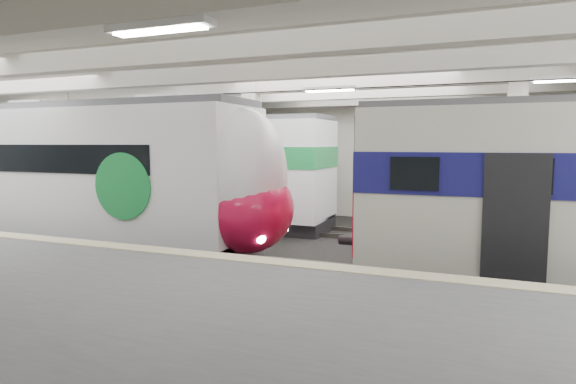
% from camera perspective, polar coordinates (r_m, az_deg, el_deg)
% --- Properties ---
extents(station_hall, '(36.00, 24.00, 5.75)m').
position_cam_1_polar(station_hall, '(10.65, -0.90, 5.11)').
color(station_hall, black).
rests_on(station_hall, ground).
extents(modern_emu, '(14.24, 2.94, 4.57)m').
position_cam_1_polar(modern_emu, '(16.05, -21.98, 1.35)').
color(modern_emu, white).
rests_on(modern_emu, ground).
extents(far_train, '(13.80, 2.90, 4.41)m').
position_cam_1_polar(far_train, '(20.95, -13.63, 2.63)').
color(far_train, white).
rests_on(far_train, ground).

